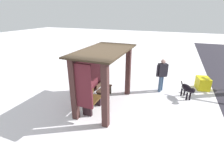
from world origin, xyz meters
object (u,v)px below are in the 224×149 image
Objects in this scene: bench_left_inside at (92,103)px; bus_shelter at (99,70)px; bench_center_inside at (104,90)px; grit_bin at (203,83)px; dog at (187,89)px; person_walking at (162,73)px.

bus_shelter is at bearing -15.63° from bench_left_inside.
bench_center_inside is 1.41× the size of grit_bin.
bench_left_inside reaches higher than bench_center_inside.
bench_left_inside is 4.27m from dog.
bench_left_inside is at bearing 164.37° from bus_shelter.
grit_bin is (3.79, -4.31, -0.02)m from bench_left_inside.
dog is (2.40, -3.53, 0.15)m from bench_left_inside.
person_walking is (2.26, -2.21, -0.60)m from bus_shelter.
bench_center_inside reaches higher than grit_bin.
person_walking is 1.85× the size of dog.
bus_shelter reaches higher than bench_center_inside.
person_walking is (1.58, -2.35, 0.62)m from bench_center_inside.
bench_center_inside is (0.68, 0.14, -1.23)m from bus_shelter.
bus_shelter reaches higher than bench_left_inside.
person_walking is at bearing -56.05° from bench_center_inside.
person_walking is 2.33× the size of grit_bin.
bus_shelter is at bearing 119.43° from dog.
bench_center_inside is at bearing 121.33° from grit_bin.
bus_shelter reaches higher than person_walking.
bench_center_inside is 5.04m from grit_bin.
bench_center_inside is at bearing 0.03° from bench_left_inside.
grit_bin is (3.30, -4.17, -1.25)m from bus_shelter.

